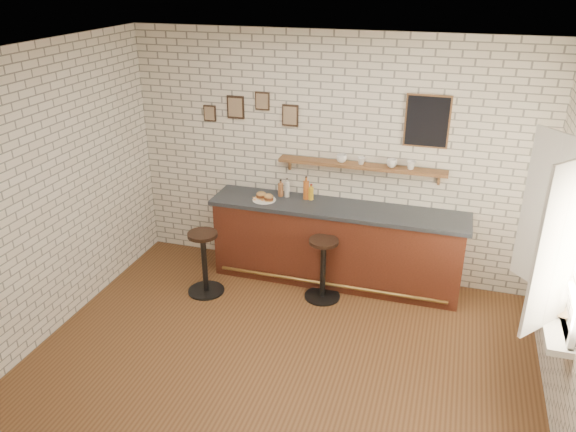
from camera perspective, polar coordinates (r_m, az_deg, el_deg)
name	(u,v)px	position (r m, az deg, el deg)	size (l,w,h in m)	color
ground	(281,360)	(5.86, -0.76, -14.40)	(5.00, 5.00, 0.00)	brown
bar_counter	(336,244)	(6.93, 4.91, -2.88)	(3.10, 0.65, 1.01)	#572517
sandwich_plate	(264,200)	(6.88, -2.43, 1.66)	(0.28, 0.28, 0.01)	white
ciabatta_sandwich	(265,196)	(6.86, -2.35, 2.01)	(0.26, 0.18, 0.08)	tan
potato_chips	(262,199)	(6.88, -2.62, 1.74)	(0.24, 0.19, 0.00)	#E49E50
bitters_bottle_brown	(281,189)	(6.97, -0.75, 2.72)	(0.07, 0.07, 0.22)	brown
bitters_bottle_white	(287,189)	(6.95, -0.11, 2.73)	(0.06, 0.06, 0.24)	beige
bitters_bottle_amber	(306,190)	(6.88, 1.85, 2.68)	(0.07, 0.07, 0.29)	#AC531B
condiment_bottle_yellow	(311,193)	(6.87, 2.35, 2.34)	(0.06, 0.06, 0.20)	gold
bar_stool_left	(204,261)	(6.78, -8.51, -4.51)	(0.46, 0.46, 0.79)	black
bar_stool_right	(323,267)	(6.61, 3.58, -5.18)	(0.43, 0.43, 0.77)	black
wall_shelf	(361,166)	(6.70, 7.44, 5.06)	(2.00, 0.18, 0.18)	brown
shelf_cup_a	(342,158)	(6.71, 5.46, 5.84)	(0.12, 0.12, 0.10)	white
shelf_cup_b	(361,161)	(6.67, 7.46, 5.57)	(0.09, 0.09, 0.08)	white
shelf_cup_c	(392,163)	(6.63, 10.50, 5.29)	(0.12, 0.12, 0.10)	white
shelf_cup_d	(411,165)	(6.61, 12.38, 5.08)	(0.11, 0.11, 0.10)	white
back_wall_decor	(350,116)	(6.64, 6.33, 10.06)	(2.96, 0.02, 0.56)	black
window_sill	(550,308)	(5.50, 25.11, -8.45)	(0.20, 1.35, 0.06)	white
casement_window	(562,230)	(5.15, 26.11, -1.33)	(0.40, 1.30, 1.56)	white
book_lower	(549,306)	(5.44, 25.02, -8.29)	(0.15, 0.21, 0.02)	tan
book_upper	(550,306)	(5.41, 25.09, -8.29)	(0.17, 0.24, 0.02)	tan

